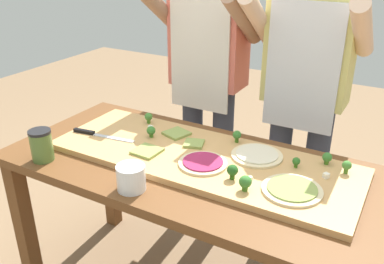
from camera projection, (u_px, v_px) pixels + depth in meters
name	position (u px, v px, depth m)	size (l,w,h in m)	color
prep_table	(192.00, 186.00, 1.78)	(1.62, 0.75, 0.78)	brown
cutting_board	(201.00, 158.00, 1.75)	(1.31, 0.48, 0.03)	tan
chefs_knife	(95.00, 134.00, 1.93)	(0.32, 0.06, 0.02)	#B7BABF
pizza_whole_beet_magenta	(203.00, 163.00, 1.67)	(0.20, 0.20, 0.02)	beige
pizza_whole_cheese_artichoke	(257.00, 155.00, 1.73)	(0.22, 0.22, 0.02)	beige
pizza_whole_pesto_green	(292.00, 189.00, 1.49)	(0.22, 0.22, 0.02)	beige
pizza_slice_far_left	(194.00, 143.00, 1.84)	(0.08, 0.08, 0.01)	#899E4C
pizza_slice_center	(177.00, 133.00, 1.93)	(0.10, 0.10, 0.01)	#899E4C
pizza_slice_near_right	(147.00, 151.00, 1.77)	(0.11, 0.11, 0.01)	#899E4C
broccoli_floret_front_right	(327.00, 158.00, 1.67)	(0.04, 0.04, 0.05)	#3F7220
broccoli_floret_back_mid	(149.00, 117.00, 2.04)	(0.04, 0.04, 0.05)	#487A23
broccoli_floret_center_right	(347.00, 166.00, 1.60)	(0.04, 0.04, 0.05)	#487A23
broccoli_floret_back_right	(237.00, 135.00, 1.85)	(0.04, 0.04, 0.06)	#3F7220
broccoli_floret_front_mid	(151.00, 131.00, 1.90)	(0.04, 0.04, 0.05)	#3F7220
broccoli_floret_front_left	(232.00, 171.00, 1.56)	(0.04, 0.04, 0.06)	#2C5915
broccoli_floret_back_left	(296.00, 162.00, 1.64)	(0.03, 0.03, 0.04)	#366618
broccoli_floret_center_left	(245.00, 182.00, 1.49)	(0.05, 0.05, 0.06)	#3F7220
cheese_crumble_a	(326.00, 176.00, 1.58)	(0.02, 0.02, 0.02)	white
cheese_crumble_b	(151.00, 128.00, 1.98)	(0.02, 0.02, 0.02)	white
cheese_crumble_c	(250.00, 178.00, 1.56)	(0.01, 0.01, 0.01)	white
flour_cup	(131.00, 179.00, 1.54)	(0.11, 0.11, 0.10)	white
sauce_jar	(42.00, 145.00, 1.74)	(0.09, 0.09, 0.14)	#517033
cook_left	(208.00, 68.00, 2.27)	(0.54, 0.39, 1.67)	#333847
cook_right	(306.00, 83.00, 2.03)	(0.54, 0.39, 1.67)	#333847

